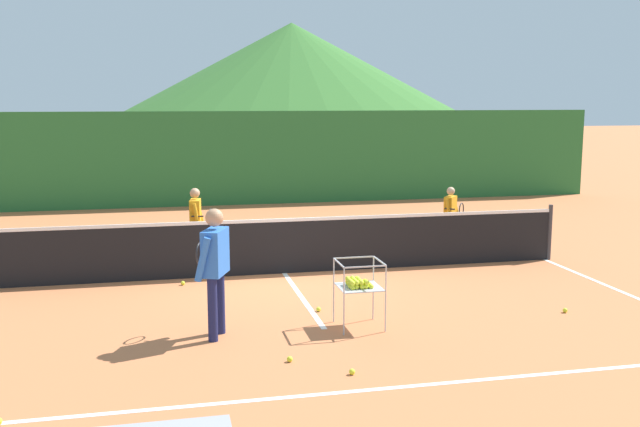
{
  "coord_description": "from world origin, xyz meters",
  "views": [
    {
      "loc": [
        -2.04,
        -12.08,
        3.02
      ],
      "look_at": [
        0.67,
        0.15,
        1.01
      ],
      "focal_mm": 40.33,
      "sensor_mm": 36.0,
      "label": 1
    }
  ],
  "objects_px": {
    "student_1": "(451,211)",
    "tennis_ball_6": "(290,359)",
    "tennis_ball_5": "(318,309)",
    "tennis_ball_1": "(565,310)",
    "ball_cart": "(358,284)",
    "tennis_net": "(284,245)",
    "instructor": "(215,261)",
    "tennis_ball_7": "(352,372)",
    "student_0": "(196,217)",
    "tennis_ball_0": "(183,283)"
  },
  "relations": [
    {
      "from": "tennis_ball_5",
      "to": "tennis_ball_0",
      "type": "bearing_deg",
      "value": 133.95
    },
    {
      "from": "student_0",
      "to": "ball_cart",
      "type": "height_order",
      "value": "student_0"
    },
    {
      "from": "student_0",
      "to": "tennis_ball_7",
      "type": "relative_size",
      "value": 20.17
    },
    {
      "from": "instructor",
      "to": "tennis_ball_5",
      "type": "relative_size",
      "value": 24.51
    },
    {
      "from": "student_0",
      "to": "tennis_ball_5",
      "type": "height_order",
      "value": "student_0"
    },
    {
      "from": "ball_cart",
      "to": "tennis_ball_1",
      "type": "relative_size",
      "value": 13.22
    },
    {
      "from": "student_0",
      "to": "tennis_ball_0",
      "type": "bearing_deg",
      "value": -100.09
    },
    {
      "from": "student_0",
      "to": "instructor",
      "type": "bearing_deg",
      "value": -89.82
    },
    {
      "from": "student_1",
      "to": "tennis_ball_1",
      "type": "bearing_deg",
      "value": -92.8
    },
    {
      "from": "student_1",
      "to": "tennis_ball_1",
      "type": "relative_size",
      "value": 18.06
    },
    {
      "from": "tennis_ball_5",
      "to": "tennis_ball_1",
      "type": "bearing_deg",
      "value": -13.35
    },
    {
      "from": "instructor",
      "to": "tennis_ball_5",
      "type": "height_order",
      "value": "instructor"
    },
    {
      "from": "student_1",
      "to": "instructor",
      "type": "bearing_deg",
      "value": -137.43
    },
    {
      "from": "tennis_ball_5",
      "to": "tennis_net",
      "type": "bearing_deg",
      "value": 92.29
    },
    {
      "from": "ball_cart",
      "to": "tennis_ball_5",
      "type": "bearing_deg",
      "value": 114.49
    },
    {
      "from": "instructor",
      "to": "student_0",
      "type": "bearing_deg",
      "value": 90.18
    },
    {
      "from": "tennis_net",
      "to": "tennis_ball_5",
      "type": "distance_m",
      "value": 2.41
    },
    {
      "from": "student_1",
      "to": "tennis_ball_0",
      "type": "height_order",
      "value": "student_1"
    },
    {
      "from": "ball_cart",
      "to": "tennis_ball_5",
      "type": "xyz_separation_m",
      "value": [
        -0.37,
        0.8,
        -0.56
      ]
    },
    {
      "from": "tennis_ball_7",
      "to": "student_0",
      "type": "bearing_deg",
      "value": 102.64
    },
    {
      "from": "tennis_net",
      "to": "tennis_ball_6",
      "type": "height_order",
      "value": "tennis_net"
    },
    {
      "from": "tennis_net",
      "to": "student_0",
      "type": "xyz_separation_m",
      "value": [
        -1.43,
        1.39,
        0.32
      ]
    },
    {
      "from": "tennis_net",
      "to": "tennis_ball_5",
      "type": "xyz_separation_m",
      "value": [
        0.09,
        -2.36,
        -0.47
      ]
    },
    {
      "from": "tennis_net",
      "to": "student_0",
      "type": "bearing_deg",
      "value": 135.98
    },
    {
      "from": "student_0",
      "to": "ball_cart",
      "type": "xyz_separation_m",
      "value": [
        1.89,
        -4.55,
        -0.23
      ]
    },
    {
      "from": "ball_cart",
      "to": "tennis_ball_6",
      "type": "distance_m",
      "value": 1.65
    },
    {
      "from": "student_0",
      "to": "ball_cart",
      "type": "distance_m",
      "value": 4.93
    },
    {
      "from": "student_1",
      "to": "tennis_ball_5",
      "type": "xyz_separation_m",
      "value": [
        -3.66,
        -3.96,
        -0.71
      ]
    },
    {
      "from": "tennis_ball_6",
      "to": "tennis_ball_5",
      "type": "bearing_deg",
      "value": 68.13
    },
    {
      "from": "instructor",
      "to": "tennis_ball_7",
      "type": "bearing_deg",
      "value": -49.79
    },
    {
      "from": "ball_cart",
      "to": "tennis_ball_7",
      "type": "relative_size",
      "value": 13.22
    },
    {
      "from": "instructor",
      "to": "tennis_ball_7",
      "type": "height_order",
      "value": "instructor"
    },
    {
      "from": "instructor",
      "to": "tennis_ball_0",
      "type": "bearing_deg",
      "value": 97.11
    },
    {
      "from": "tennis_ball_6",
      "to": "ball_cart",
      "type": "bearing_deg",
      "value": 43.86
    },
    {
      "from": "student_1",
      "to": "tennis_ball_1",
      "type": "height_order",
      "value": "student_1"
    },
    {
      "from": "tennis_ball_1",
      "to": "tennis_ball_6",
      "type": "distance_m",
      "value": 4.32
    },
    {
      "from": "tennis_ball_0",
      "to": "tennis_ball_7",
      "type": "distance_m",
      "value": 4.66
    },
    {
      "from": "student_1",
      "to": "tennis_ball_6",
      "type": "height_order",
      "value": "student_1"
    },
    {
      "from": "tennis_net",
      "to": "student_1",
      "type": "relative_size",
      "value": 8.35
    },
    {
      "from": "tennis_net",
      "to": "tennis_ball_1",
      "type": "bearing_deg",
      "value": -42.01
    },
    {
      "from": "student_0",
      "to": "ball_cart",
      "type": "bearing_deg",
      "value": -67.39
    },
    {
      "from": "tennis_ball_5",
      "to": "tennis_ball_7",
      "type": "distance_m",
      "value": 2.42
    },
    {
      "from": "tennis_net",
      "to": "tennis_ball_0",
      "type": "height_order",
      "value": "tennis_net"
    },
    {
      "from": "tennis_ball_6",
      "to": "tennis_ball_7",
      "type": "relative_size",
      "value": 1.0
    },
    {
      "from": "tennis_ball_1",
      "to": "tennis_ball_6",
      "type": "height_order",
      "value": "same"
    },
    {
      "from": "tennis_net",
      "to": "instructor",
      "type": "relative_size",
      "value": 6.16
    },
    {
      "from": "instructor",
      "to": "ball_cart",
      "type": "xyz_separation_m",
      "value": [
        1.88,
        -0.01,
        -0.4
      ]
    },
    {
      "from": "instructor",
      "to": "tennis_ball_0",
      "type": "xyz_separation_m",
      "value": [
        -0.34,
        2.72,
        -0.97
      ]
    },
    {
      "from": "tennis_net",
      "to": "tennis_ball_1",
      "type": "relative_size",
      "value": 150.85
    },
    {
      "from": "tennis_net",
      "to": "tennis_ball_0",
      "type": "relative_size",
      "value": 150.85
    }
  ]
}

